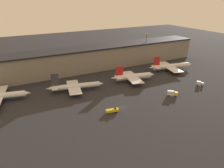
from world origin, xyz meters
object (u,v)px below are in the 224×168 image
Objects in this scene: airplane_1 at (75,86)px; airplane_3 at (171,66)px; airplane_2 at (133,77)px; service_vehicle_0 at (200,83)px; service_vehicle_2 at (112,110)px; service_vehicle_3 at (172,93)px.

airplane_1 is 0.94× the size of airplane_3.
airplane_2 is (46.45, -2.99, 0.34)m from airplane_1.
service_vehicle_0 is 0.65× the size of service_vehicle_2.
airplane_2 is at bearing -159.43° from airplane_3.
service_vehicle_3 is (8.34, -35.34, -1.73)m from airplane_2.
airplane_2 is 5.39× the size of service_vehicle_3.
airplane_3 reaches higher than airplane_2.
airplane_3 reaches higher than service_vehicle_3.
airplane_2 reaches higher than service_vehicle_3.
airplane_3 is at bearing 20.57° from airplane_2.
service_vehicle_0 is 77.26m from service_vehicle_2.
airplane_3 is 93.07m from service_vehicle_2.
airplane_1 is 5.23× the size of service_vehicle_2.
service_vehicle_3 is (54.78, -38.33, -1.39)m from airplane_1.
airplane_1 reaches higher than service_vehicle_3.
airplane_1 is at bearing 111.84° from service_vehicle_2.
airplane_1 is 5.99× the size of service_vehicle_3.
airplane_1 is at bearing -151.56° from service_vehicle_0.
airplane_3 is at bearing 85.97° from service_vehicle_3.
airplane_1 is 8.10× the size of service_vehicle_0.
service_vehicle_0 is (85.75, -34.15, -1.61)m from airplane_1.
service_vehicle_0 is (39.31, -31.16, -1.95)m from airplane_2.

